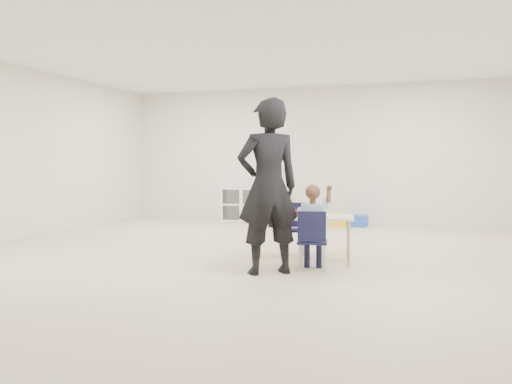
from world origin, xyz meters
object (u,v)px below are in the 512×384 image
(adult, at_px, (268,187))
(chair_near, at_px, (312,241))
(child, at_px, (312,223))
(cubby_shelf, at_px, (254,205))
(table, at_px, (302,239))

(adult, bearing_deg, chair_near, -179.72)
(child, distance_m, adult, 0.68)
(chair_near, height_order, cubby_shelf, cubby_shelf)
(table, distance_m, adult, 1.07)
(chair_near, xyz_separation_m, child, (0.00, 0.00, 0.20))
(table, xyz_separation_m, cubby_shelf, (-2.06, 4.34, 0.06))
(cubby_shelf, bearing_deg, chair_near, -64.63)
(child, xyz_separation_m, cubby_shelf, (-2.29, 4.84, -0.19))
(adult, bearing_deg, cubby_shelf, -106.12)
(table, bearing_deg, adult, -112.90)
(child, bearing_deg, table, 105.74)
(chair_near, height_order, adult, adult)
(cubby_shelf, bearing_deg, table, -64.62)
(cubby_shelf, distance_m, adult, 5.51)
(cubby_shelf, bearing_deg, adult, -70.11)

